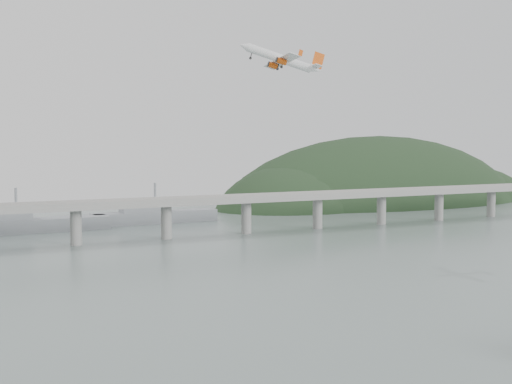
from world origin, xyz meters
TOP-DOWN VIEW (x-y plane):
  - ground at (0.00, 0.00)m, footprint 900.00×900.00m
  - bridge at (-1.15, 200.00)m, footprint 800.00×22.00m
  - headland at (285.18, 331.75)m, footprint 365.00×155.00m
  - airliner at (26.32, 82.79)m, footprint 36.57×33.47m

SIDE VIEW (x-z plane):
  - headland at x=285.18m, z-range -97.34..58.66m
  - ground at x=0.00m, z-range 0.00..0.00m
  - bridge at x=-1.15m, z-range 5.70..29.60m
  - airliner at x=26.32m, z-range 80.40..93.34m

